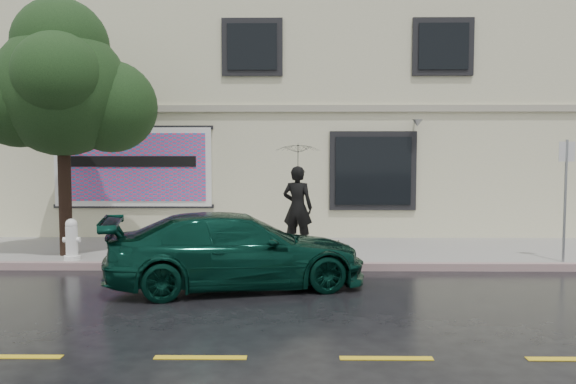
{
  "coord_description": "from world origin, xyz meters",
  "views": [
    {
      "loc": [
        1.11,
        -9.98,
        2.43
      ],
      "look_at": [
        0.97,
        2.2,
        1.58
      ],
      "focal_mm": 35.0,
      "sensor_mm": 36.0,
      "label": 1
    }
  ],
  "objects_px": {
    "pedestrian": "(298,207)",
    "street_tree": "(62,92)",
    "fire_hydrant": "(72,240)",
    "car": "(237,250)"
  },
  "relations": [
    {
      "from": "pedestrian",
      "to": "street_tree",
      "type": "distance_m",
      "value": 5.86
    },
    {
      "from": "street_tree",
      "to": "fire_hydrant",
      "type": "distance_m",
      "value": 3.25
    },
    {
      "from": "car",
      "to": "fire_hydrant",
      "type": "height_order",
      "value": "car"
    },
    {
      "from": "car",
      "to": "pedestrian",
      "type": "distance_m",
      "value": 3.42
    },
    {
      "from": "fire_hydrant",
      "to": "street_tree",
      "type": "bearing_deg",
      "value": 145.12
    },
    {
      "from": "car",
      "to": "fire_hydrant",
      "type": "bearing_deg",
      "value": 51.46
    },
    {
      "from": "car",
      "to": "pedestrian",
      "type": "height_order",
      "value": "pedestrian"
    },
    {
      "from": "street_tree",
      "to": "fire_hydrant",
      "type": "relative_size",
      "value": 5.74
    },
    {
      "from": "fire_hydrant",
      "to": "car",
      "type": "bearing_deg",
      "value": -2.33
    },
    {
      "from": "street_tree",
      "to": "fire_hydrant",
      "type": "height_order",
      "value": "street_tree"
    }
  ]
}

